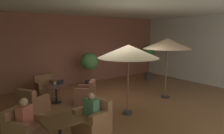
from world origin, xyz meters
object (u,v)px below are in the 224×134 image
Objects in this scene: patio_umbrella_tall_red at (128,52)px; patron_by_window at (91,106)px; armchair_front_left_south at (33,104)px; patron_blue_shirt at (24,113)px; cafe_table_front_right at (60,125)px; armchair_front_right_south at (24,129)px; armchair_front_right_east at (93,120)px; open_laptop at (59,84)px; patio_umbrella_center_beige at (167,44)px; potted_tree_mid_left at (89,63)px; potted_tree_left_corner at (149,55)px; cafe_table_front_left at (56,89)px; iced_drink_cup at (55,84)px; armchair_front_left_east at (46,88)px; armchair_front_left_north at (86,95)px.

patio_umbrella_tall_red reaches higher than patron_by_window.
patron_blue_shirt is at bearing -109.37° from armchair_front_left_south.
armchair_front_right_south is at bearing 126.55° from cafe_table_front_right.
armchair_front_right_south is at bearing 159.79° from armchair_front_right_east.
patron_by_window is at bearing -20.99° from armchair_front_right_south.
open_laptop is (1.16, 3.08, 0.18)m from cafe_table_front_right.
patio_umbrella_center_beige is 3.87m from potted_tree_mid_left.
potted_tree_left_corner reaches higher than patron_blue_shirt.
armchair_front_left_south is at bearing -148.64° from potted_tree_mid_left.
armchair_front_left_south is 3.86m from potted_tree_mid_left.
potted_tree_mid_left is (3.22, 1.96, 0.86)m from armchair_front_left_south.
potted_tree_mid_left is at bearing 53.95° from cafe_table_front_right.
cafe_table_front_left is at bearing 54.00° from armchair_front_right_south.
patron_blue_shirt is (-3.12, 0.12, -1.33)m from patio_umbrella_tall_red.
iced_drink_cup is (-0.01, 0.10, 0.18)m from cafe_table_front_left.
armchair_front_left_south is at bearing -150.07° from cafe_table_front_left.
armchair_front_right_east is at bearing -89.83° from armchair_front_left_east.
potted_tree_left_corner is (1.79, 2.76, -0.78)m from patio_umbrella_center_beige.
patio_umbrella_tall_red is at bearing -35.73° from armchair_front_left_south.
patio_umbrella_center_beige is 3.76× the size of patron_by_window.
iced_drink_cup is at bearing -88.36° from armchair_front_left_east.
patron_blue_shirt is 6.19× the size of iced_drink_cup.
armchair_front_left_south is (-1.00, -0.58, -0.24)m from cafe_table_front_left.
potted_tree_left_corner is 6.89m from patron_by_window.
armchair_front_left_north is at bearing -44.23° from open_laptop.
armchair_front_left_south is at bearing 112.41° from patron_by_window.
potted_tree_mid_left is 2.61m from iced_drink_cup.
armchair_front_left_east is (-0.94, 1.87, -0.00)m from armchair_front_left_north.
armchair_front_left_east is (-0.04, 1.15, -0.22)m from cafe_table_front_left.
patron_by_window is at bearing -20.16° from patron_blue_shirt.
armchair_front_left_east is 0.52× the size of potted_tree_mid_left.
armchair_front_right_south is (-0.62, -1.66, -0.01)m from armchair_front_left_south.
armchair_front_right_south is 0.46× the size of patio_umbrella_tall_red.
armchair_front_left_east is 1.98m from armchair_front_left_south.
armchair_front_left_east reaches higher than iced_drink_cup.
patio_umbrella_tall_red is at bearing -66.16° from armchair_front_left_east.
potted_tree_mid_left reaches higher than armchair_front_left_north.
patio_umbrella_center_beige is 3.58× the size of patron_blue_shirt.
armchair_front_right_east is 2.64× the size of open_laptop.
patio_umbrella_tall_red is at bearing 15.45° from patron_by_window.
armchair_front_right_east is 1.71m from patron_blue_shirt.
patio_umbrella_tall_red reaches higher than potted_tree_mid_left.
cafe_table_front_left is 0.22m from open_laptop.
armchair_front_left_north is at bearing 158.15° from patio_umbrella_center_beige.
armchair_front_right_east is 4.84m from potted_tree_mid_left.
potted_tree_left_corner is at bearing -8.88° from potted_tree_mid_left.
armchair_front_right_south is 5.35m from potted_tree_mid_left.
armchair_front_right_east reaches higher than cafe_table_front_right.
patron_by_window is (-0.97, -2.12, 0.41)m from armchair_front_left_north.
open_laptop is at bearing 135.77° from armchair_front_left_north.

